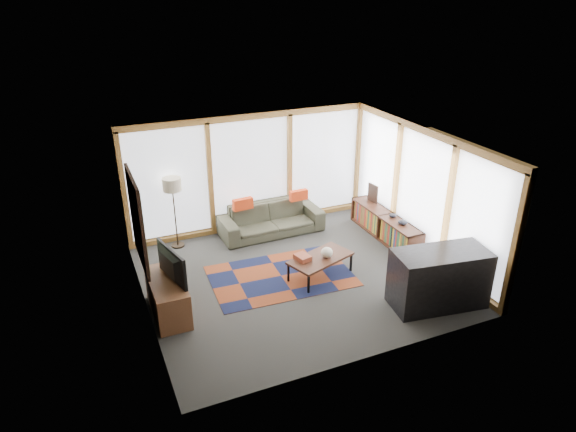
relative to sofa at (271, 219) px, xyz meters
name	(u,v)px	position (x,y,z in m)	size (l,w,h in m)	color
ground	(296,277)	(-0.26, -1.95, -0.33)	(5.50, 5.50, 0.00)	#2B2B29
room_envelope	(309,187)	(0.23, -1.39, 1.21)	(5.52, 5.02, 2.62)	#423C32
rug	(281,276)	(-0.52, -1.81, -0.32)	(2.63, 1.69, 0.01)	maroon
sofa	(271,219)	(0.00, 0.00, 0.00)	(2.26, 0.88, 0.66)	#363929
pillow_left	(243,204)	(-0.62, 0.04, 0.45)	(0.44, 0.13, 0.24)	red
pillow_right	(299,195)	(0.68, 0.03, 0.44)	(0.42, 0.12, 0.23)	red
floor_lamp	(175,213)	(-2.04, 0.19, 0.43)	(0.38, 0.38, 1.53)	#2F2316
coffee_table	(320,267)	(0.16, -2.10, -0.13)	(1.22, 0.61, 0.41)	#371E15
book_stack	(303,257)	(-0.19, -2.05, 0.12)	(0.23, 0.28, 0.09)	brown
vase	(327,252)	(0.27, -2.13, 0.17)	(0.22, 0.22, 0.19)	silver
bookshelf	(385,226)	(2.17, -1.21, -0.05)	(0.40, 2.23, 0.56)	#371E15
bowl_a	(403,222)	(2.20, -1.77, 0.28)	(0.19, 0.19, 0.10)	black
bowl_b	(393,215)	(2.21, -1.39, 0.27)	(0.16, 0.16, 0.08)	black
shelf_picture	(373,193)	(2.27, -0.49, 0.43)	(0.04, 0.31, 0.41)	black
tv_console	(168,297)	(-2.70, -2.15, -0.01)	(0.53, 1.26, 0.63)	brown
television	(166,266)	(-2.67, -2.16, 0.58)	(0.97, 0.13, 0.56)	black
bar_counter	(439,278)	(1.59, -3.71, 0.18)	(1.59, 0.74, 1.01)	black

